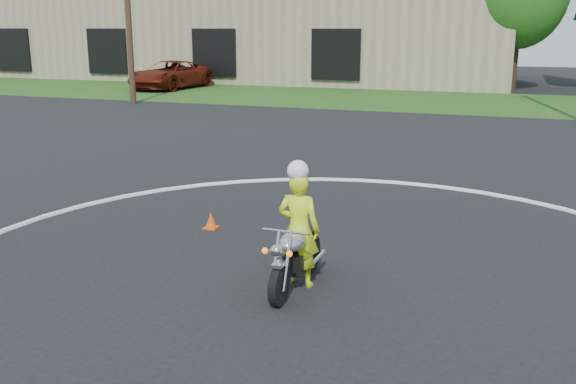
% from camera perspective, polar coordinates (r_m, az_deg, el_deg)
% --- Properties ---
extents(ground, '(120.00, 120.00, 0.00)m').
position_cam_1_polar(ground, '(7.07, -3.75, -15.69)').
color(ground, black).
rests_on(ground, ground).
extents(grass_strip, '(120.00, 10.00, 0.02)m').
position_cam_1_polar(grass_strip, '(32.88, 15.48, 7.71)').
color(grass_strip, '#1E4714').
rests_on(grass_strip, ground).
extents(course_markings, '(19.05, 19.05, 0.12)m').
position_cam_1_polar(course_markings, '(10.56, 16.99, -5.82)').
color(course_markings, silver).
rests_on(course_markings, ground).
extents(primary_motorcycle, '(0.65, 1.86, 0.98)m').
position_cam_1_polar(primary_motorcycle, '(8.92, 0.68, -5.72)').
color(primary_motorcycle, black).
rests_on(primary_motorcycle, ground).
extents(rider_primary_grp, '(0.61, 0.40, 1.81)m').
position_cam_1_polar(rider_primary_grp, '(8.91, 0.95, -3.02)').
color(rider_primary_grp, '#E3FC1A').
rests_on(rider_primary_grp, ground).
extents(pickup_grp, '(3.11, 6.09, 1.65)m').
position_cam_1_polar(pickup_grp, '(39.37, -10.44, 10.20)').
color(pickup_grp, '#5A140A').
rests_on(pickup_grp, ground).
extents(warehouse, '(41.00, 17.00, 8.30)m').
position_cam_1_polar(warehouse, '(49.98, -4.56, 15.06)').
color(warehouse, tan).
rests_on(warehouse, ground).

